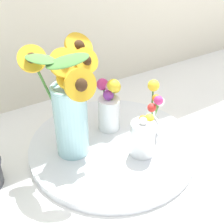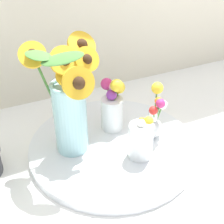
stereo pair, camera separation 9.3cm
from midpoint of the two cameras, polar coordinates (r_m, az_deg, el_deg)
The scene contains 6 objects.
ground_plane at distance 0.98m, azimuth -0.86°, elevation -8.71°, with size 6.00×6.00×0.00m, color white.
serving_tray at distance 1.01m, azimuth -2.65°, elevation -6.33°, with size 0.53×0.53×0.02m.
mason_jar_sunflowers at distance 0.90m, azimuth -10.61°, elevation 0.73°, with size 0.24×0.22×0.36m.
vase_small_center at distance 0.93m, azimuth 2.80°, elevation -4.71°, with size 0.08×0.07×0.13m.
vase_bulb_right at distance 1.01m, azimuth 4.66°, elevation -0.68°, with size 0.08×0.08×0.18m.
vase_small_back at distance 1.02m, azimuth -3.09°, elevation 1.06°, with size 0.09×0.09×0.18m.
Camera 1 is at (-0.41, -0.60, 0.66)m, focal length 50.00 mm.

